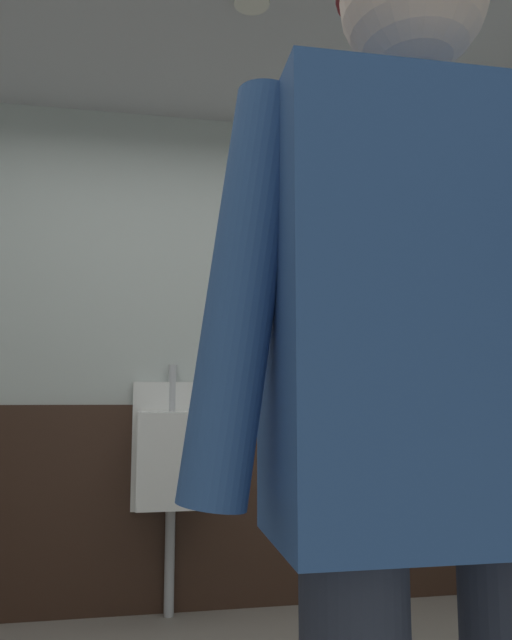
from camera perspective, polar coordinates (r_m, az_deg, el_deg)
wall_back at (r=3.28m, az=-8.16°, el=-3.03°), size 4.10×0.12×2.63m
wainscot_band_back at (r=3.24m, az=-8.37°, el=-17.14°), size 3.50×0.03×1.03m
downlight_far at (r=2.66m, az=-0.41°, el=28.12°), size 0.14×0.14×0.03m
urinal_solo at (r=3.06m, az=-7.99°, el=-12.80°), size 0.40×0.34×1.24m
person at (r=0.84m, az=16.35°, el=-9.37°), size 0.64×0.60×1.76m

